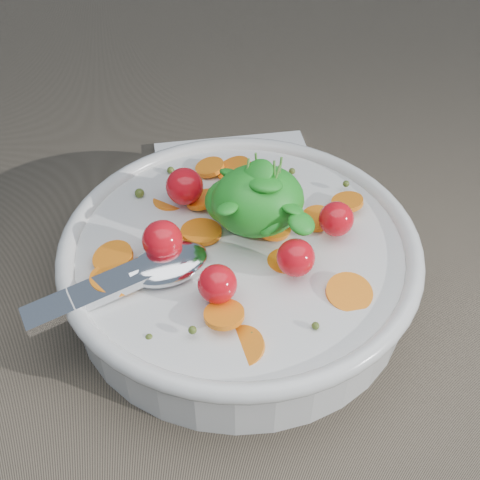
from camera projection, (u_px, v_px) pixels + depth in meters
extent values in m
plane|color=#786A55|center=(253.00, 302.00, 0.54)|extent=(6.00, 6.00, 0.00)
cylinder|color=silver|center=(240.00, 267.00, 0.53)|extent=(0.29, 0.29, 0.06)
torus|color=silver|center=(240.00, 244.00, 0.51)|extent=(0.31, 0.31, 0.02)
cylinder|color=silver|center=(240.00, 285.00, 0.55)|extent=(0.15, 0.15, 0.01)
cylinder|color=brown|center=(240.00, 267.00, 0.53)|extent=(0.27, 0.27, 0.04)
cylinder|color=orange|center=(316.00, 218.00, 0.53)|extent=(0.04, 0.04, 0.01)
cylinder|color=orange|center=(344.00, 214.00, 0.55)|extent=(0.05, 0.05, 0.01)
cylinder|color=orange|center=(285.00, 262.00, 0.50)|extent=(0.04, 0.04, 0.01)
cylinder|color=orange|center=(203.00, 199.00, 0.55)|extent=(0.04, 0.04, 0.02)
cylinder|color=orange|center=(113.00, 257.00, 0.49)|extent=(0.04, 0.04, 0.01)
cylinder|color=orange|center=(234.00, 169.00, 0.58)|extent=(0.05, 0.05, 0.02)
cylinder|color=orange|center=(201.00, 232.00, 0.52)|extent=(0.05, 0.05, 0.01)
cylinder|color=orange|center=(349.00, 293.00, 0.47)|extent=(0.04, 0.04, 0.01)
cylinder|color=orange|center=(210.00, 167.00, 0.58)|extent=(0.03, 0.03, 0.01)
cylinder|color=orange|center=(250.00, 174.00, 0.57)|extent=(0.04, 0.04, 0.01)
cylinder|color=orange|center=(167.00, 248.00, 0.51)|extent=(0.04, 0.04, 0.01)
cylinder|color=orange|center=(285.00, 216.00, 0.54)|extent=(0.04, 0.04, 0.01)
cylinder|color=orange|center=(270.00, 223.00, 0.52)|extent=(0.05, 0.05, 0.02)
cylinder|color=orange|center=(170.00, 203.00, 0.56)|extent=(0.04, 0.04, 0.01)
cylinder|color=orange|center=(138.00, 279.00, 0.49)|extent=(0.04, 0.04, 0.01)
cylinder|color=orange|center=(347.00, 202.00, 0.54)|extent=(0.03, 0.03, 0.01)
cylinder|color=orange|center=(262.00, 224.00, 0.54)|extent=(0.04, 0.04, 0.01)
cylinder|color=orange|center=(114.00, 280.00, 0.48)|extent=(0.04, 0.04, 0.01)
cylinder|color=orange|center=(224.00, 315.00, 0.45)|extent=(0.03, 0.03, 0.01)
cylinder|color=orange|center=(239.00, 348.00, 0.44)|extent=(0.05, 0.05, 0.02)
sphere|color=#46571D|center=(346.00, 184.00, 0.56)|extent=(0.01, 0.01, 0.01)
sphere|color=#46571D|center=(192.00, 330.00, 0.44)|extent=(0.01, 0.01, 0.01)
sphere|color=#46571D|center=(241.00, 165.00, 0.59)|extent=(0.01, 0.01, 0.01)
sphere|color=#46571D|center=(315.00, 326.00, 0.45)|extent=(0.01, 0.01, 0.01)
sphere|color=#46571D|center=(171.00, 170.00, 0.58)|extent=(0.01, 0.01, 0.01)
sphere|color=#46571D|center=(223.00, 297.00, 0.47)|extent=(0.01, 0.01, 0.01)
sphere|color=#46571D|center=(234.00, 318.00, 0.46)|extent=(0.01, 0.01, 0.01)
sphere|color=#46571D|center=(139.00, 193.00, 0.56)|extent=(0.01, 0.01, 0.01)
sphere|color=#46571D|center=(292.00, 171.00, 0.57)|extent=(0.01, 0.01, 0.01)
sphere|color=#46571D|center=(210.00, 161.00, 0.60)|extent=(0.01, 0.01, 0.01)
sphere|color=#46571D|center=(146.00, 258.00, 0.49)|extent=(0.01, 0.01, 0.01)
sphere|color=#46571D|center=(175.00, 260.00, 0.50)|extent=(0.01, 0.01, 0.01)
sphere|color=#46571D|center=(197.00, 251.00, 0.50)|extent=(0.01, 0.01, 0.01)
sphere|color=#46571D|center=(253.00, 335.00, 0.44)|extent=(0.01, 0.01, 0.01)
sphere|color=#46571D|center=(245.00, 195.00, 0.56)|extent=(0.01, 0.01, 0.01)
sphere|color=#46571D|center=(276.00, 207.00, 0.54)|extent=(0.01, 0.01, 0.01)
sphere|color=#46571D|center=(149.00, 338.00, 0.44)|extent=(0.01, 0.01, 0.01)
sphere|color=#46571D|center=(293.00, 220.00, 0.53)|extent=(0.01, 0.01, 0.01)
sphere|color=#46571D|center=(183.00, 255.00, 0.51)|extent=(0.01, 0.01, 0.01)
sphere|color=#46571D|center=(179.00, 257.00, 0.50)|extent=(0.01, 0.01, 0.01)
sphere|color=red|center=(336.00, 219.00, 0.51)|extent=(0.03, 0.03, 0.03)
sphere|color=red|center=(253.00, 184.00, 0.54)|extent=(0.03, 0.03, 0.03)
sphere|color=red|center=(185.00, 186.00, 0.54)|extent=(0.03, 0.03, 0.03)
sphere|color=red|center=(162.00, 240.00, 0.49)|extent=(0.03, 0.03, 0.03)
sphere|color=red|center=(217.00, 284.00, 0.45)|extent=(0.03, 0.03, 0.03)
sphere|color=red|center=(296.00, 258.00, 0.47)|extent=(0.03, 0.03, 0.03)
ellipsoid|color=#219422|center=(258.00, 200.00, 0.50)|extent=(0.08, 0.07, 0.06)
ellipsoid|color=#219422|center=(231.00, 201.00, 0.51)|extent=(0.05, 0.05, 0.04)
ellipsoid|color=#219422|center=(270.00, 225.00, 0.48)|extent=(0.03, 0.02, 0.02)
ellipsoid|color=#219422|center=(258.00, 189.00, 0.49)|extent=(0.02, 0.02, 0.02)
ellipsoid|color=#219422|center=(242.00, 186.00, 0.49)|extent=(0.03, 0.03, 0.02)
ellipsoid|color=#219422|center=(265.00, 184.00, 0.48)|extent=(0.04, 0.04, 0.02)
ellipsoid|color=#219422|center=(278.00, 192.00, 0.50)|extent=(0.03, 0.03, 0.02)
ellipsoid|color=#219422|center=(256.00, 190.00, 0.50)|extent=(0.04, 0.03, 0.03)
ellipsoid|color=#219422|center=(262.00, 183.00, 0.52)|extent=(0.04, 0.04, 0.02)
ellipsoid|color=#219422|center=(292.00, 209.00, 0.48)|extent=(0.02, 0.02, 0.02)
ellipsoid|color=#219422|center=(268.00, 190.00, 0.50)|extent=(0.03, 0.04, 0.02)
ellipsoid|color=#219422|center=(227.00, 209.00, 0.47)|extent=(0.03, 0.03, 0.01)
ellipsoid|color=#219422|center=(242.00, 189.00, 0.52)|extent=(0.04, 0.04, 0.02)
ellipsoid|color=#219422|center=(257.00, 196.00, 0.50)|extent=(0.03, 0.04, 0.02)
ellipsoid|color=#219422|center=(233.00, 175.00, 0.51)|extent=(0.03, 0.03, 0.02)
ellipsoid|color=#219422|center=(302.00, 224.00, 0.47)|extent=(0.03, 0.03, 0.02)
ellipsoid|color=#219422|center=(269.00, 208.00, 0.49)|extent=(0.03, 0.03, 0.01)
ellipsoid|color=#219422|center=(254.00, 172.00, 0.50)|extent=(0.03, 0.03, 0.02)
ellipsoid|color=#219422|center=(253.00, 203.00, 0.49)|extent=(0.04, 0.03, 0.03)
ellipsoid|color=#219422|center=(258.00, 173.00, 0.48)|extent=(0.03, 0.03, 0.03)
ellipsoid|color=#219422|center=(271.00, 205.00, 0.49)|extent=(0.03, 0.04, 0.03)
ellipsoid|color=#219422|center=(268.00, 197.00, 0.50)|extent=(0.03, 0.04, 0.01)
cylinder|color=#4C8C33|center=(245.00, 189.00, 0.49)|extent=(0.01, 0.02, 0.05)
cylinder|color=#4C8C33|center=(271.00, 195.00, 0.48)|extent=(0.02, 0.02, 0.05)
cylinder|color=#4C8C33|center=(258.00, 179.00, 0.50)|extent=(0.01, 0.00, 0.05)
cylinder|color=#4C8C33|center=(278.00, 186.00, 0.49)|extent=(0.01, 0.01, 0.05)
cylinder|color=#4C8C33|center=(274.00, 191.00, 0.49)|extent=(0.00, 0.02, 0.05)
ellipsoid|color=silver|center=(169.00, 264.00, 0.49)|extent=(0.08, 0.06, 0.02)
cube|color=silver|center=(105.00, 288.00, 0.47)|extent=(0.13, 0.06, 0.02)
cylinder|color=silver|center=(144.00, 272.00, 0.48)|extent=(0.03, 0.02, 0.01)
cube|color=white|center=(238.00, 178.00, 0.67)|extent=(0.18, 0.16, 0.01)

